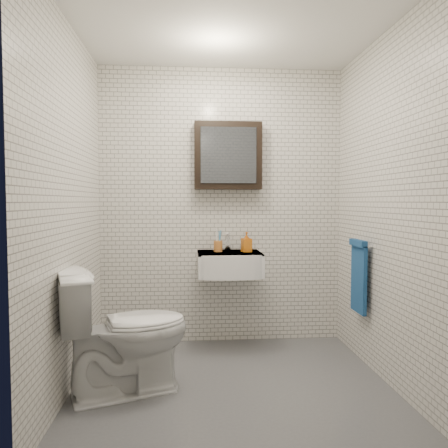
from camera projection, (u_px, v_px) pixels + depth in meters
name	position (u px, v px, depth m)	size (l,w,h in m)	color
ground	(232.00, 385.00, 3.07)	(2.20, 2.00, 0.01)	#505258
room_shell	(232.00, 176.00, 2.99)	(2.22, 2.02, 2.51)	silver
washbasin	(230.00, 264.00, 3.76)	(0.55, 0.50, 0.20)	white
faucet	(228.00, 243.00, 3.95)	(0.06, 0.20, 0.15)	silver
mirror_cabinet	(228.00, 156.00, 3.91)	(0.60, 0.15, 0.60)	black
towel_rail	(359.00, 273.00, 3.46)	(0.09, 0.30, 0.58)	silver
toothbrush_cup	(218.00, 246.00, 3.84)	(0.09, 0.09, 0.21)	#C17230
soap_bottle	(247.00, 242.00, 3.82)	(0.08, 0.08, 0.18)	orange
toilet	(125.00, 330.00, 2.92)	(0.48, 0.84, 0.86)	white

